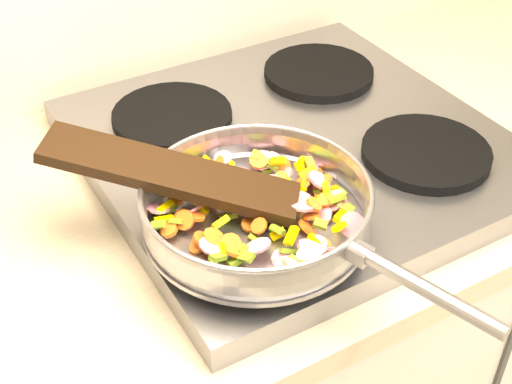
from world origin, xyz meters
TOP-DOWN VIEW (x-y plane):
  - cooktop at (-0.70, 1.67)m, footprint 0.60×0.60m
  - grate_fl at (-0.84, 1.52)m, footprint 0.19×0.19m
  - grate_fr at (-0.56, 1.52)m, footprint 0.19×0.19m
  - grate_bl at (-0.84, 1.81)m, footprint 0.19×0.19m
  - grate_br at (-0.56, 1.81)m, footprint 0.19×0.19m
  - saute_pan at (-0.86, 1.50)m, footprint 0.33×0.49m
  - vegetable_heap at (-0.85, 1.51)m, footprint 0.26×0.27m
  - wooden_spatula at (-0.94, 1.59)m, footprint 0.30×0.26m

SIDE VIEW (x-z plane):
  - cooktop at x=-0.70m, z-range 0.90..0.94m
  - grate_fl at x=-0.84m, z-range 0.94..0.96m
  - grate_fr at x=-0.56m, z-range 0.94..0.96m
  - grate_bl at x=-0.84m, z-range 0.94..0.96m
  - grate_br at x=-0.56m, z-range 0.94..0.96m
  - vegetable_heap at x=-0.85m, z-range 0.95..1.00m
  - saute_pan at x=-0.86m, z-range 0.96..1.02m
  - wooden_spatula at x=-0.94m, z-range 0.97..1.06m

